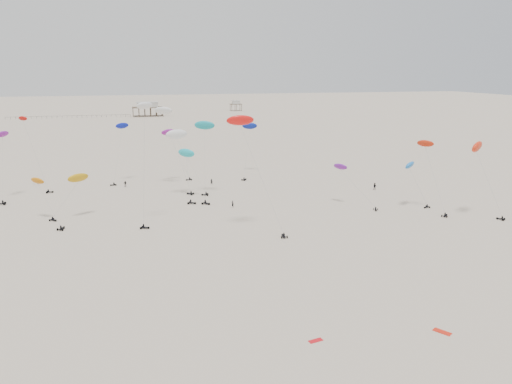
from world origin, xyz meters
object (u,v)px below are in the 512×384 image
object	(u,v)px
pavilion_main	(148,110)
rig_8	(172,141)
pavilion_small	(236,106)
spectator_0	(233,207)
rig_3	(75,184)

from	to	relation	value
pavilion_main	rig_8	distance (m)	214.47
pavilion_main	pavilion_small	world-z (taller)	pavilion_main
pavilion_main	rig_8	xyz separation A→B (m)	(-2.78, -214.32, 7.55)
spectator_0	rig_3	bearing A→B (deg)	56.03
pavilion_small	spectator_0	world-z (taller)	pavilion_small
pavilion_small	rig_8	size ratio (longest dim) A/B	0.58
pavilion_main	spectator_0	xyz separation A→B (m)	(7.93, -247.81, -4.22)
pavilion_small	rig_3	xyz separation A→B (m)	(-97.48, -276.68, 4.12)
rig_8	pavilion_main	bearing A→B (deg)	-20.60
pavilion_main	rig_8	size ratio (longest dim) A/B	1.36
pavilion_small	rig_8	world-z (taller)	rig_8
pavilion_small	rig_8	bearing A→B (deg)	-106.59
pavilion_main	rig_3	distance (m)	248.23
pavilion_main	rig_3	xyz separation A→B (m)	(-27.48, -246.68, 3.38)
rig_8	pavilion_small	bearing A→B (deg)	-36.44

